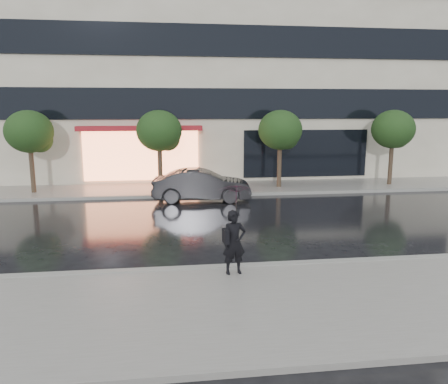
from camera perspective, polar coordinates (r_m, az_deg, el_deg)
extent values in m
plane|color=black|center=(12.45, 5.25, -8.27)|extent=(120.00, 120.00, 0.00)
cube|color=slate|center=(9.51, 9.66, -14.25)|extent=(60.00, 4.50, 0.12)
cube|color=slate|center=(22.24, -0.50, 0.51)|extent=(60.00, 3.50, 0.12)
cube|color=gray|center=(11.51, 6.36, -9.55)|extent=(60.00, 0.25, 0.14)
cube|color=gray|center=(20.53, 0.09, -0.34)|extent=(60.00, 0.25, 0.14)
cube|color=beige|center=(29.98, -2.43, 20.36)|extent=(30.00, 12.00, 18.00)
cube|color=black|center=(23.55, -1.02, 11.46)|extent=(28.00, 0.12, 1.60)
cube|color=black|center=(23.79, -1.05, 19.18)|extent=(28.00, 0.12, 1.60)
cube|color=#FF8C59|center=(23.55, -10.74, 4.69)|extent=(6.00, 0.10, 2.60)
cube|color=maroon|center=(23.11, -10.91, 8.17)|extent=(6.40, 0.70, 0.25)
cube|color=black|center=(24.74, 10.63, 4.98)|extent=(7.00, 0.10, 2.60)
cylinder|color=#33261C|center=(22.59, -23.74, 2.41)|extent=(0.22, 0.22, 2.20)
ellipsoid|color=black|center=(22.41, -24.12, 7.22)|extent=(2.20, 2.20, 1.98)
sphere|color=black|center=(22.52, -22.91, 6.30)|extent=(1.20, 1.20, 1.20)
cylinder|color=#33261C|center=(21.67, -8.33, 2.90)|extent=(0.22, 0.22, 2.20)
ellipsoid|color=black|center=(21.49, -8.47, 7.92)|extent=(2.20, 2.20, 1.98)
sphere|color=black|center=(21.71, -7.37, 6.92)|extent=(1.20, 1.20, 1.20)
cylinder|color=#33261C|center=(22.39, 7.23, 3.19)|extent=(0.22, 0.22, 2.20)
ellipsoid|color=black|center=(22.21, 7.35, 8.05)|extent=(2.20, 2.20, 1.98)
sphere|color=black|center=(22.53, 8.19, 7.05)|extent=(1.20, 1.20, 1.20)
cylinder|color=#33261C|center=(24.59, 20.92, 3.24)|extent=(0.22, 0.22, 2.20)
ellipsoid|color=black|center=(24.43, 21.22, 7.66)|extent=(2.20, 2.20, 1.98)
sphere|color=black|center=(24.82, 21.75, 6.73)|extent=(1.20, 1.20, 1.20)
imported|color=black|center=(19.37, -2.93, 0.89)|extent=(4.43, 1.87, 1.42)
imported|color=black|center=(10.57, 1.34, -6.59)|extent=(0.62, 0.45, 1.56)
imported|color=black|center=(10.32, 1.65, -1.17)|extent=(0.98, 0.99, 0.79)
cylinder|color=black|center=(10.43, 1.63, -3.56)|extent=(0.02, 0.02, 0.78)
cube|color=black|center=(10.40, 0.22, -5.79)|extent=(0.15, 0.30, 0.33)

